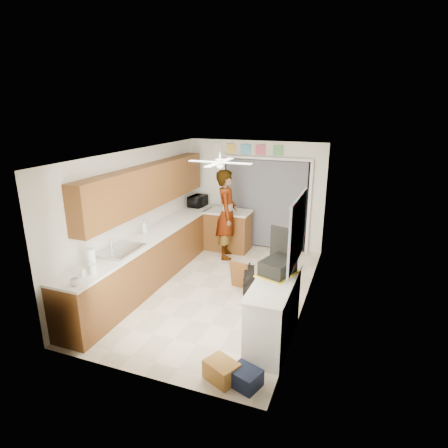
% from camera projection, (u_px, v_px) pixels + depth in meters
% --- Properties ---
extents(floor, '(5.00, 5.00, 0.00)m').
position_uv_depth(floor, '(216.00, 289.00, 6.93)').
color(floor, beige).
rests_on(floor, ground).
extents(ceiling, '(5.00, 5.00, 0.00)m').
position_uv_depth(ceiling, '(215.00, 153.00, 6.18)').
color(ceiling, white).
rests_on(ceiling, ground).
extents(wall_back, '(3.20, 0.00, 3.20)m').
position_uv_depth(wall_back, '(255.00, 195.00, 8.79)').
color(wall_back, white).
rests_on(wall_back, ground).
extents(wall_front, '(3.20, 0.00, 3.20)m').
position_uv_depth(wall_front, '(136.00, 286.00, 4.33)').
color(wall_front, white).
rests_on(wall_front, ground).
extents(wall_left, '(0.00, 5.00, 5.00)m').
position_uv_depth(wall_left, '(138.00, 216.00, 7.09)').
color(wall_left, white).
rests_on(wall_left, ground).
extents(wall_right, '(0.00, 5.00, 5.00)m').
position_uv_depth(wall_right, '(308.00, 236.00, 6.02)').
color(wall_right, white).
rests_on(wall_right, ground).
extents(left_base_cabinets, '(0.60, 4.80, 0.90)m').
position_uv_depth(left_base_cabinets, '(154.00, 257.00, 7.23)').
color(left_base_cabinets, brown).
rests_on(left_base_cabinets, floor).
extents(left_countertop, '(0.62, 4.80, 0.04)m').
position_uv_depth(left_countertop, '(153.00, 234.00, 7.09)').
color(left_countertop, white).
rests_on(left_countertop, left_base_cabinets).
extents(upper_cabinets, '(0.32, 4.00, 0.80)m').
position_uv_depth(upper_cabinets, '(149.00, 186.00, 7.05)').
color(upper_cabinets, brown).
rests_on(upper_cabinets, wall_left).
extents(sink_basin, '(0.50, 0.76, 0.06)m').
position_uv_depth(sink_basin, '(121.00, 251.00, 6.19)').
color(sink_basin, silver).
rests_on(sink_basin, left_countertop).
extents(faucet, '(0.03, 0.03, 0.22)m').
position_uv_depth(faucet, '(111.00, 244.00, 6.22)').
color(faucet, silver).
rests_on(faucet, left_countertop).
extents(peninsula_base, '(1.00, 0.60, 0.90)m').
position_uv_depth(peninsula_base, '(228.00, 231.00, 8.75)').
color(peninsula_base, brown).
rests_on(peninsula_base, floor).
extents(peninsula_top, '(1.04, 0.64, 0.04)m').
position_uv_depth(peninsula_top, '(228.00, 212.00, 8.61)').
color(peninsula_top, white).
rests_on(peninsula_top, peninsula_base).
extents(back_opening_recess, '(2.00, 0.06, 2.10)m').
position_uv_depth(back_opening_recess, '(265.00, 204.00, 8.74)').
color(back_opening_recess, black).
rests_on(back_opening_recess, wall_back).
extents(curtain_panel, '(1.90, 0.03, 2.05)m').
position_uv_depth(curtain_panel, '(265.00, 205.00, 8.70)').
color(curtain_panel, slate).
rests_on(curtain_panel, wall_back).
extents(door_trim_left, '(0.06, 0.04, 2.10)m').
position_uv_depth(door_trim_left, '(224.00, 201.00, 9.05)').
color(door_trim_left, white).
rests_on(door_trim_left, wall_back).
extents(door_trim_right, '(0.06, 0.04, 2.10)m').
position_uv_depth(door_trim_right, '(309.00, 209.00, 8.37)').
color(door_trim_right, white).
rests_on(door_trim_right, wall_back).
extents(door_trim_head, '(2.10, 0.04, 0.06)m').
position_uv_depth(door_trim_head, '(266.00, 158.00, 8.39)').
color(door_trim_head, white).
rests_on(door_trim_head, wall_back).
extents(header_frame_0, '(0.22, 0.02, 0.22)m').
position_uv_depth(header_frame_0, '(231.00, 149.00, 8.65)').
color(header_frame_0, '#ECBA4E').
rests_on(header_frame_0, wall_back).
extents(header_frame_1, '(0.22, 0.02, 0.22)m').
position_uv_depth(header_frame_1, '(246.00, 149.00, 8.53)').
color(header_frame_1, '#4EADD1').
rests_on(header_frame_1, wall_back).
extents(header_frame_2, '(0.22, 0.02, 0.22)m').
position_uv_depth(header_frame_2, '(260.00, 150.00, 8.41)').
color(header_frame_2, '#D6506F').
rests_on(header_frame_2, wall_back).
extents(header_frame_3, '(0.22, 0.02, 0.22)m').
position_uv_depth(header_frame_3, '(278.00, 151.00, 8.28)').
color(header_frame_3, '#5CA25E').
rests_on(header_frame_3, wall_back).
extents(route66_sign, '(0.22, 0.02, 0.26)m').
position_uv_depth(route66_sign, '(217.00, 148.00, 8.76)').
color(route66_sign, silver).
rests_on(route66_sign, wall_back).
extents(right_counter_base, '(0.50, 1.40, 0.90)m').
position_uv_depth(right_counter_base, '(274.00, 313.00, 5.27)').
color(right_counter_base, white).
rests_on(right_counter_base, floor).
extents(right_counter_top, '(0.54, 1.44, 0.04)m').
position_uv_depth(right_counter_top, '(274.00, 283.00, 5.14)').
color(right_counter_top, white).
rests_on(right_counter_top, right_counter_base).
extents(abstract_painting, '(0.03, 1.15, 0.95)m').
position_uv_depth(abstract_painting, '(297.00, 230.00, 5.01)').
color(abstract_painting, '#E9556B').
rests_on(abstract_painting, wall_right).
extents(ceiling_fan, '(1.14, 1.14, 0.24)m').
position_uv_depth(ceiling_fan, '(220.00, 162.00, 6.41)').
color(ceiling_fan, white).
rests_on(ceiling_fan, ceiling).
extents(microwave, '(0.36, 0.49, 0.26)m').
position_uv_depth(microwave, '(198.00, 201.00, 8.94)').
color(microwave, black).
rests_on(microwave, left_countertop).
extents(soap_bottle, '(0.13, 0.13, 0.27)m').
position_uv_depth(soap_bottle, '(144.00, 227.00, 7.04)').
color(soap_bottle, silver).
rests_on(soap_bottle, left_countertop).
extents(cup, '(0.13, 0.13, 0.10)m').
position_uv_depth(cup, '(75.00, 282.00, 5.01)').
color(cup, white).
rests_on(cup, left_countertop).
extents(jar_a, '(0.13, 0.13, 0.15)m').
position_uv_depth(jar_a, '(93.00, 269.00, 5.34)').
color(jar_a, silver).
rests_on(jar_a, left_countertop).
extents(jar_b, '(0.09, 0.09, 0.11)m').
position_uv_depth(jar_b, '(83.00, 273.00, 5.28)').
color(jar_b, silver).
rests_on(jar_b, left_countertop).
extents(paper_towel_roll, '(0.15, 0.15, 0.29)m').
position_uv_depth(paper_towel_roll, '(91.00, 258.00, 5.56)').
color(paper_towel_roll, white).
rests_on(paper_towel_roll, left_countertop).
extents(suitcase, '(0.51, 0.59, 0.21)m').
position_uv_depth(suitcase, '(278.00, 267.00, 5.35)').
color(suitcase, black).
rests_on(suitcase, right_counter_top).
extents(suitcase_rim, '(0.60, 0.69, 0.02)m').
position_uv_depth(suitcase_rim, '(277.00, 274.00, 5.39)').
color(suitcase_rim, yellow).
rests_on(suitcase_rim, suitcase).
extents(suitcase_lid, '(0.41, 0.16, 0.50)m').
position_uv_depth(suitcase_lid, '(283.00, 244.00, 5.54)').
color(suitcase_lid, black).
rests_on(suitcase_lid, suitcase).
extents(cardboard_box, '(0.49, 0.44, 0.25)m').
position_uv_depth(cardboard_box, '(222.00, 371.00, 4.62)').
color(cardboard_box, '#A37833').
rests_on(cardboard_box, floor).
extents(navy_crate, '(0.44, 0.40, 0.22)m').
position_uv_depth(navy_crate, '(245.00, 378.00, 4.52)').
color(navy_crate, '#161D37').
rests_on(navy_crate, floor).
extents(cabinet_door_panel, '(0.39, 0.20, 0.55)m').
position_uv_depth(cabinet_door_panel, '(240.00, 275.00, 6.86)').
color(cabinet_door_panel, brown).
rests_on(cabinet_door_panel, floor).
extents(man, '(0.65, 0.82, 1.97)m').
position_uv_depth(man, '(227.00, 215.00, 8.14)').
color(man, white).
rests_on(man, floor).
extents(dog, '(0.43, 0.68, 0.49)m').
position_uv_depth(dog, '(249.00, 279.00, 6.77)').
color(dog, black).
rests_on(dog, floor).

